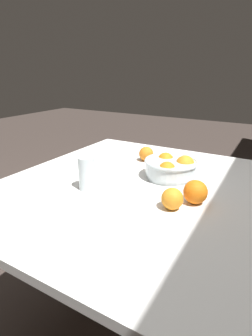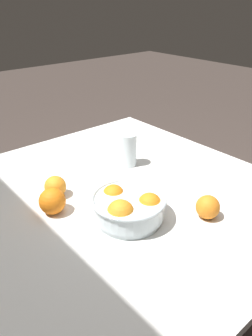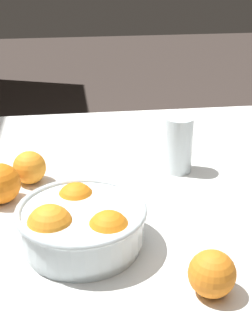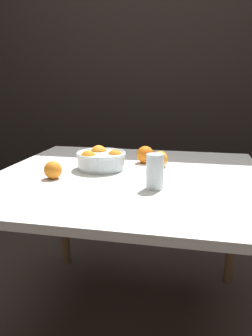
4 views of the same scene
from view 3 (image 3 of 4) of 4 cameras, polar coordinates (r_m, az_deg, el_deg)
dining_table at (r=1.00m, az=-1.66°, el=-8.30°), size 1.13×1.10×0.76m
fruit_bowl at (r=0.81m, az=-5.59°, el=-6.82°), size 0.23×0.23×0.10m
juice_glass at (r=1.08m, az=6.38°, el=2.59°), size 0.07×0.07×0.13m
orange_loose_near_bowl at (r=1.05m, az=-11.68°, el=0.06°), size 0.07×0.07×0.07m
orange_loose_front at (r=0.98m, az=-15.08°, el=-1.84°), size 0.08×0.08×0.08m
orange_loose_aside at (r=0.73m, az=10.44°, el=-12.55°), size 0.07×0.07×0.07m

